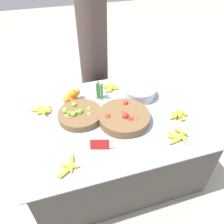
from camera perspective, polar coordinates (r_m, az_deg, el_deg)
The scene contains 14 objects.
ground_plane at distance 2.36m, azimuth -0.00°, elevation -12.74°, with size 12.00×12.00×0.00m, color #ADA599.
market_table at distance 2.11m, azimuth -0.00°, elevation -7.59°, with size 1.51×1.18×0.63m.
lime_bowl at distance 1.87m, azimuth -8.44°, elevation -0.69°, with size 0.37×0.37×0.10m.
tomato_basket at distance 1.82m, azimuth 3.16°, elevation -1.39°, with size 0.43×0.43×0.11m.
orange_pile at distance 2.05m, azimuth -10.44°, elevation 3.89°, with size 0.18×0.11×0.13m.
metal_bowl at distance 2.10m, azimuth 7.22°, elevation 5.18°, with size 0.30×0.30×0.10m.
price_sign at distance 1.59m, azimuth -3.22°, elevation -8.51°, with size 0.14×0.05×0.10m.
veg_bundle at distance 2.04m, azimuth -3.40°, elevation 5.59°, with size 0.06×0.07×0.17m.
banana_bunch_middle_left at distance 1.96m, azimuth 17.08°, elevation -0.63°, with size 0.20×0.15×0.06m.
banana_bunch_front_center at distance 2.20m, azimuth -0.34°, elevation 6.47°, with size 0.17×0.16×0.05m.
banana_bunch_front_left at distance 1.76m, azimuth 16.91°, elevation -6.11°, with size 0.19×0.17×0.05m.
banana_bunch_front_right at distance 1.55m, azimuth -11.36°, elevation -13.99°, with size 0.17×0.19×0.03m.
banana_bunch_middle_right at distance 2.01m, azimuth -17.63°, elevation 0.49°, with size 0.20×0.16×0.06m.
vendor_person at distance 2.53m, azimuth -4.79°, elevation 13.78°, with size 0.31×0.31×1.62m.
Camera 1 is at (-0.41, -1.35, 1.89)m, focal length 35.00 mm.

